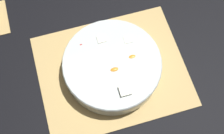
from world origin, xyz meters
The scene contains 3 objects.
ground_plane centered at (0.00, 0.00, 0.00)m, with size 6.00×6.00×0.00m, color black.
bamboo_mat_center centered at (0.00, 0.00, 0.00)m, with size 0.44×0.36×0.01m.
fruit_salad_bowl centered at (0.00, 0.00, 0.04)m, with size 0.29×0.29×0.07m.
Camera 1 is at (-0.10, -0.35, 0.87)m, focal length 50.00 mm.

